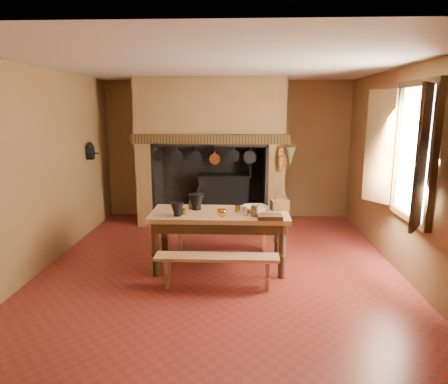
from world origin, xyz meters
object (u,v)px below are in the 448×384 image
at_px(iron_range, 225,196).
at_px(coffee_grinder, 194,204).
at_px(work_table, 220,221).
at_px(wicker_basket, 280,204).
at_px(mixing_bowl, 255,209).
at_px(bench_front, 217,264).

xyz_separation_m(iron_range, coffee_grinder, (-0.34, -2.40, 0.41)).
xyz_separation_m(iron_range, work_table, (0.04, -2.58, 0.21)).
bearing_deg(work_table, wicker_basket, 11.55).
relative_size(work_table, mixing_bowl, 5.75).
bearing_deg(bench_front, iron_range, 90.63).
distance_m(bench_front, wicker_basket, 1.33).
relative_size(mixing_bowl, wicker_basket, 1.21).
bearing_deg(iron_range, mixing_bowl, -78.18).
xyz_separation_m(work_table, coffee_grinder, (-0.37, 0.18, 0.20)).
bearing_deg(wicker_basket, iron_range, 102.16).
relative_size(coffee_grinder, wicker_basket, 0.71).
distance_m(coffee_grinder, mixing_bowl, 0.88).
bearing_deg(mixing_bowl, coffee_grinder, 171.66).
height_order(bench_front, coffee_grinder, coffee_grinder).
xyz_separation_m(coffee_grinder, mixing_bowl, (0.87, -0.13, -0.03)).
height_order(coffee_grinder, mixing_bowl, coffee_grinder).
height_order(iron_range, coffee_grinder, iron_range).
bearing_deg(work_table, iron_range, 90.79).
xyz_separation_m(bench_front, mixing_bowl, (0.49, 0.71, 0.54)).
height_order(iron_range, mixing_bowl, iron_range).
relative_size(work_table, bench_front, 1.23).
distance_m(iron_range, mixing_bowl, 2.61).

